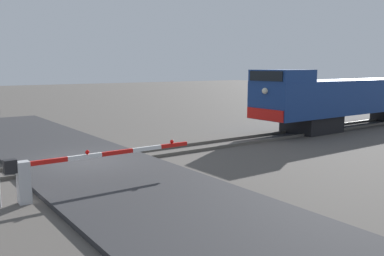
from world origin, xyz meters
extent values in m
plane|color=#514C47|center=(0.00, 0.00, 0.00)|extent=(160.00, 160.00, 0.00)
cube|color=#59544C|center=(-0.72, 0.00, 0.07)|extent=(0.08, 80.00, 0.15)
cube|color=#59544C|center=(0.72, 0.00, 0.07)|extent=(0.08, 80.00, 0.15)
cube|color=#2D2D30|center=(0.00, 0.00, 0.08)|extent=(36.00, 5.59, 0.17)
cube|color=black|center=(0.00, 14.89, 0.53)|extent=(2.49, 3.20, 1.05)
cube|color=navy|center=(0.00, 19.98, 2.14)|extent=(2.93, 18.49, 2.17)
cube|color=navy|center=(0.00, 12.04, 3.57)|extent=(2.88, 2.62, 0.69)
cube|color=black|center=(0.00, 10.70, 3.57)|extent=(2.49, 0.06, 0.55)
cube|color=red|center=(0.00, 10.69, 1.40)|extent=(2.79, 0.08, 0.64)
sphere|color=#F2EACC|center=(0.00, 10.68, 2.74)|extent=(0.36, 0.36, 0.36)
cube|color=silver|center=(3.78, -3.27, 0.65)|extent=(0.36, 0.36, 1.29)
cube|color=black|center=(3.78, -3.62, 1.19)|extent=(0.28, 0.36, 0.40)
cube|color=red|center=(3.78, -2.50, 1.19)|extent=(0.10, 1.15, 0.14)
cube|color=white|center=(3.78, -1.35, 1.19)|extent=(0.10, 1.15, 0.14)
cube|color=red|center=(3.78, -0.20, 1.19)|extent=(0.10, 1.15, 0.14)
cube|color=white|center=(3.78, 0.94, 1.19)|extent=(0.10, 1.15, 0.14)
cube|color=red|center=(3.78, 2.09, 1.19)|extent=(0.10, 1.15, 0.14)
sphere|color=red|center=(3.78, -1.27, 1.33)|extent=(0.14, 0.14, 0.14)
sphere|color=red|center=(3.78, 2.01, 1.33)|extent=(0.14, 0.14, 0.14)
camera|label=1|loc=(16.41, -6.12, 4.08)|focal=38.48mm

